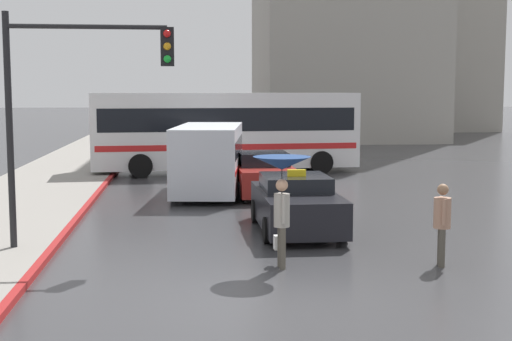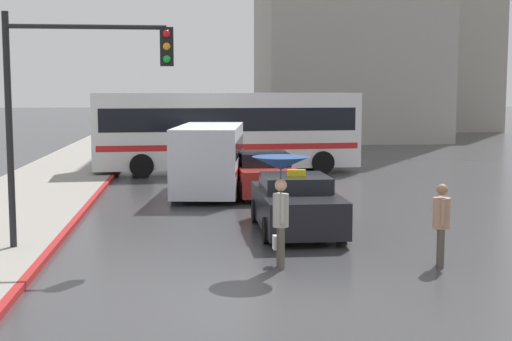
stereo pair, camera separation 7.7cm
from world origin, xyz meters
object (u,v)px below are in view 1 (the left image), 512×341
(ambulance_van, at_px, (209,156))
(pedestrian_with_umbrella, at_px, (282,177))
(city_bus, at_px, (225,129))
(pedestrian_man, at_px, (442,218))
(taxi, at_px, (296,205))
(sedan_red, at_px, (264,175))
(traffic_light, at_px, (80,86))

(ambulance_van, relative_size, pedestrian_with_umbrella, 2.70)
(city_bus, bearing_deg, pedestrian_man, 6.05)
(taxi, bearing_deg, city_bus, -85.97)
(sedan_red, distance_m, ambulance_van, 1.94)
(pedestrian_with_umbrella, height_order, traffic_light, traffic_light)
(taxi, xyz_separation_m, pedestrian_with_umbrella, (-0.87, -3.58, 1.12))
(ambulance_van, distance_m, traffic_light, 9.25)
(sedan_red, relative_size, pedestrian_with_umbrella, 1.97)
(pedestrian_with_umbrella, xyz_separation_m, traffic_light, (-4.00, 1.85, 1.75))
(taxi, height_order, sedan_red, taxi)
(ambulance_van, height_order, city_bus, city_bus)
(pedestrian_with_umbrella, bearing_deg, pedestrian_man, -96.18)
(taxi, distance_m, traffic_light, 5.91)
(pedestrian_man, bearing_deg, ambulance_van, -145.98)
(traffic_light, bearing_deg, pedestrian_with_umbrella, -24.81)
(city_bus, relative_size, pedestrian_with_umbrella, 5.16)
(sedan_red, distance_m, traffic_light, 9.75)
(taxi, bearing_deg, pedestrian_man, 120.83)
(taxi, distance_m, pedestrian_with_umbrella, 3.85)
(ambulance_van, distance_m, pedestrian_man, 11.27)
(sedan_red, height_order, city_bus, city_bus)
(pedestrian_man, bearing_deg, sedan_red, -154.31)
(ambulance_van, relative_size, traffic_light, 1.16)
(pedestrian_man, bearing_deg, pedestrian_with_umbrella, -80.88)
(taxi, relative_size, traffic_light, 0.83)
(sedan_red, xyz_separation_m, city_bus, (-0.84, 6.65, 1.20))
(ambulance_van, relative_size, city_bus, 0.52)
(pedestrian_with_umbrella, bearing_deg, ambulance_van, 2.81)
(sedan_red, xyz_separation_m, ambulance_van, (-1.78, 0.46, 0.60))
(sedan_red, xyz_separation_m, traffic_light, (-4.80, -7.99, 2.85))
(taxi, height_order, pedestrian_with_umbrella, pedestrian_with_umbrella)
(ambulance_van, bearing_deg, pedestrian_with_umbrella, 102.60)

